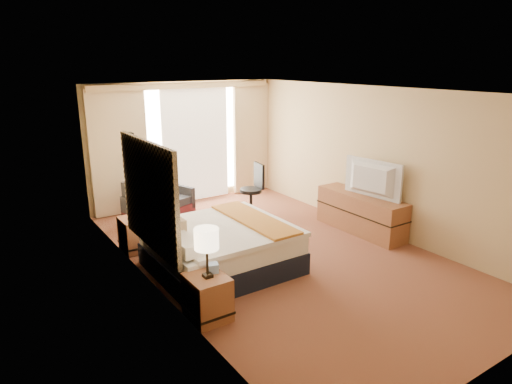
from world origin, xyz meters
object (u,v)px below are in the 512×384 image
floor_lamp (130,163)px  nightstand_left (208,297)px  bed (221,247)px  lamp_left (206,240)px  desk_chair (253,192)px  loveseat (158,205)px  television (369,179)px  media_dresser (361,213)px  nightstand_right (136,234)px  lamp_right (134,190)px

floor_lamp → nightstand_left: bearing=-94.6°
bed → lamp_left: 1.54m
desk_chair → loveseat: bearing=163.8°
nightstand_left → lamp_left: lamp_left is taller
loveseat → lamp_left: lamp_left is taller
loveseat → television: bearing=-66.4°
nightstand_left → floor_lamp: (0.27, 3.35, 1.01)m
bed → lamp_left: lamp_left is taller
media_dresser → desk_chair: 2.21m
loveseat → lamp_left: (-0.91, -3.81, 0.76)m
desk_chair → lamp_left: lamp_left is taller
loveseat → desk_chair: desk_chair is taller
nightstand_right → lamp_left: lamp_left is taller
nightstand_left → media_dresser: bearing=15.8°
bed → loveseat: 2.70m
lamp_right → television: 3.97m
bed → television: bearing=-4.6°
nightstand_left → lamp_right: 2.62m
media_dresser → bed: bed is taller
nightstand_right → floor_lamp: (0.27, 0.85, 1.01)m
media_dresser → bed: size_ratio=0.92×
nightstand_right → television: (3.65, -1.63, 0.76)m
loveseat → lamp_left: bearing=-122.9°
media_dresser → lamp_left: bearing=-163.9°
lamp_right → floor_lamp: bearing=74.4°
floor_lamp → desk_chair: bearing=-8.8°
bed → floor_lamp: 2.50m
loveseat → television: (2.74, -2.92, 0.76)m
nightstand_left → desk_chair: desk_chair is taller
floor_lamp → television: 4.20m
nightstand_left → lamp_left: bearing=-85.2°
nightstand_right → loveseat: loveseat is taller
desk_chair → nightstand_left: bearing=-122.7°
nightstand_left → loveseat: loveseat is taller
desk_chair → television: television is taller
nightstand_right → media_dresser: bearing=-21.4°
desk_chair → television: (1.01, -2.12, 0.57)m
loveseat → lamp_left: 3.99m
floor_lamp → lamp_left: size_ratio=2.95×
nightstand_left → lamp_right: lamp_right is taller
television → floor_lamp: bearing=46.7°
media_dresser → desk_chair: desk_chair is taller
bed → desk_chair: size_ratio=1.88×
nightstand_left → nightstand_right: same height
media_dresser → lamp_left: 3.91m
lamp_left → media_dresser: bearing=16.1°
floor_lamp → lamp_right: (-0.23, -0.83, -0.27)m
floor_lamp → bed: bearing=-76.5°
nightstand_left → loveseat: (0.91, 3.79, -0.01)m
nightstand_right → lamp_right: bearing=24.5°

